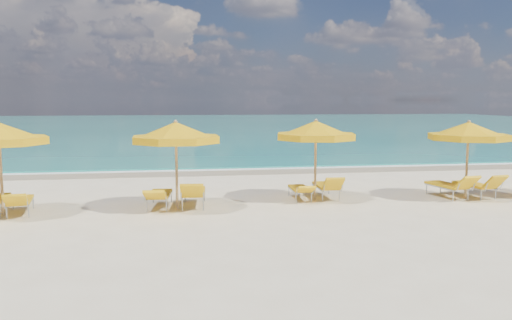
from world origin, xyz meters
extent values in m
plane|color=beige|center=(0.00, 0.00, 0.00)|extent=(120.00, 120.00, 0.00)
cube|color=#167C71|center=(0.00, 48.00, 0.00)|extent=(120.00, 80.00, 0.30)
cube|color=tan|center=(0.00, 7.40, 0.00)|extent=(120.00, 2.60, 0.01)
cube|color=white|center=(0.00, 8.20, 0.00)|extent=(120.00, 1.20, 0.03)
cube|color=white|center=(-6.00, 17.00, 0.00)|extent=(14.00, 0.36, 0.05)
cube|color=white|center=(8.00, 24.00, 0.00)|extent=(18.00, 0.30, 0.05)
cylinder|color=tan|center=(-7.22, -0.24, 1.25)|extent=(0.08, 0.08, 2.51)
cylinder|color=tan|center=(-2.55, -0.18, 1.24)|extent=(0.08, 0.08, 2.48)
cone|color=#F0B10C|center=(-2.55, -0.18, 2.28)|extent=(3.25, 3.25, 0.50)
cylinder|color=#F0B10C|center=(-2.55, -0.18, 2.04)|extent=(3.28, 3.28, 0.20)
sphere|color=tan|center=(-2.55, -0.18, 2.53)|extent=(0.11, 0.11, 0.11)
cylinder|color=tan|center=(1.74, 0.58, 1.23)|extent=(0.08, 0.08, 2.45)
cone|color=#F0B10C|center=(1.74, 0.58, 2.26)|extent=(2.88, 2.88, 0.49)
cylinder|color=#F0B10C|center=(1.74, 0.58, 2.02)|extent=(2.90, 2.90, 0.20)
sphere|color=tan|center=(1.74, 0.58, 2.51)|extent=(0.11, 0.11, 0.11)
cylinder|color=tan|center=(6.55, 0.06, 1.21)|extent=(0.08, 0.08, 2.41)
cone|color=#F0B10C|center=(6.55, 0.06, 2.22)|extent=(2.66, 2.66, 0.48)
cylinder|color=#F0B10C|center=(6.55, 0.06, 1.98)|extent=(2.68, 2.68, 0.19)
sphere|color=tan|center=(6.55, 0.06, 2.47)|extent=(0.11, 0.11, 0.11)
cube|color=yellow|center=(-6.86, 0.08, 0.37)|extent=(0.77, 1.35, 0.08)
cube|color=yellow|center=(-6.72, -0.80, 0.54)|extent=(0.65, 0.63, 0.40)
cube|color=yellow|center=(-3.06, 0.34, 0.39)|extent=(0.72, 1.39, 0.08)
cube|color=yellow|center=(-3.15, -0.60, 0.54)|extent=(0.65, 0.65, 0.36)
cube|color=yellow|center=(-2.06, 0.38, 0.42)|extent=(0.75, 1.49, 0.09)
cube|color=yellow|center=(-2.13, -0.60, 0.63)|extent=(0.69, 0.64, 0.48)
cube|color=yellow|center=(1.31, 0.88, 0.34)|extent=(0.54, 1.18, 0.07)
cube|color=yellow|center=(1.30, 0.04, 0.46)|extent=(0.53, 0.54, 0.29)
cube|color=yellow|center=(2.21, 1.00, 0.38)|extent=(0.62, 1.33, 0.08)
cube|color=yellow|center=(2.19, 0.11, 0.59)|extent=(0.60, 0.53, 0.47)
cube|color=yellow|center=(6.08, 0.43, 0.40)|extent=(0.86, 1.47, 0.08)
cube|color=yellow|center=(6.25, -0.48, 0.62)|extent=(0.71, 0.65, 0.49)
cube|color=yellow|center=(7.03, 0.40, 0.39)|extent=(0.82, 1.43, 0.08)
cube|color=yellow|center=(7.17, -0.49, 0.61)|extent=(0.68, 0.61, 0.50)
camera|label=1|loc=(-2.46, -14.40, 3.14)|focal=35.00mm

